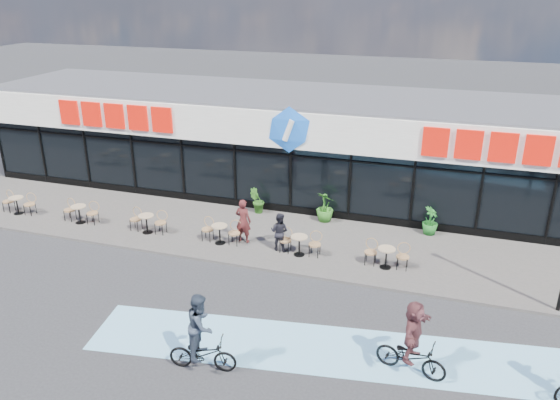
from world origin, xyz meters
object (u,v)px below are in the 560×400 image
bistro_set_0 (18,203)px  potted_plant_left (257,201)px  patron_left (243,221)px  patron_right (279,232)px  potted_plant_right (430,221)px  potted_plant_mid (325,207)px  cyclist_a (412,344)px

bistro_set_0 → potted_plant_left: 10.15m
potted_plant_left → bistro_set_0: bearing=-162.4°
bistro_set_0 → patron_left: 10.13m
bistro_set_0 → patron_right: (11.62, 0.08, 0.27)m
patron_right → potted_plant_left: bearing=-49.4°
potted_plant_left → patron_right: size_ratio=0.76×
bistro_set_0 → potted_plant_right: (16.81, 3.15, 0.10)m
potted_plant_mid → patron_right: bearing=-108.1°
patron_left → cyclist_a: 8.74m
potted_plant_left → patron_right: (1.94, -2.98, 0.18)m
patron_left → bistro_set_0: bearing=6.7°
potted_plant_mid → patron_right: size_ratio=0.86×
patron_left → cyclist_a: bearing=145.0°
potted_plant_right → potted_plant_mid: bearing=-179.7°
patron_left → patron_right: patron_left is taller
potted_plant_right → patron_left: (-6.69, -2.82, 0.30)m
potted_plant_left → patron_left: bearing=-80.9°
bistro_set_0 → potted_plant_right: size_ratio=1.40×
patron_left → cyclist_a: (6.71, -5.60, -0.06)m
bistro_set_0 → patron_right: patron_right is taller
bistro_set_0 → potted_plant_right: bearing=10.6°
bistro_set_0 → patron_right: 11.62m
potted_plant_left → potted_plant_right: size_ratio=1.00×
bistro_set_0 → potted_plant_left: potted_plant_left is taller
bistro_set_0 → patron_left: bearing=1.9°
potted_plant_mid → patron_left: (-2.50, -2.79, 0.23)m
patron_right → bistro_set_0: bearing=7.9°
potted_plant_left → patron_left: size_ratio=0.64×
potted_plant_right → potted_plant_left: bearing=-179.3°
potted_plant_mid → potted_plant_left: bearing=-178.8°
potted_plant_right → bistro_set_0: bearing=-169.4°
potted_plant_left → potted_plant_mid: (2.94, 0.06, 0.07)m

